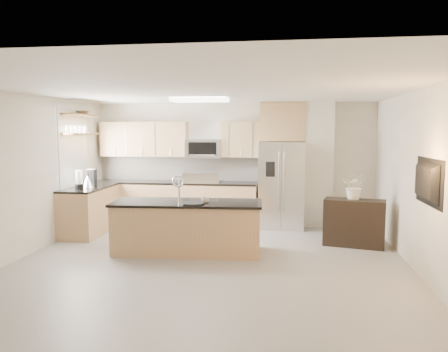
# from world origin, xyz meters

# --- Properties ---
(floor) EXTENTS (6.50, 6.50, 0.00)m
(floor) POSITION_xyz_m (0.00, 0.00, 0.00)
(floor) COLOR #97968F
(floor) RESTS_ON ground
(ceiling) EXTENTS (6.00, 6.50, 0.02)m
(ceiling) POSITION_xyz_m (0.00, 0.00, 2.60)
(ceiling) COLOR white
(ceiling) RESTS_ON wall_back
(wall_back) EXTENTS (6.00, 0.02, 2.60)m
(wall_back) POSITION_xyz_m (0.00, 3.25, 1.30)
(wall_back) COLOR silver
(wall_back) RESTS_ON floor
(wall_front) EXTENTS (6.00, 0.02, 2.60)m
(wall_front) POSITION_xyz_m (0.00, -3.25, 1.30)
(wall_front) COLOR silver
(wall_front) RESTS_ON floor
(wall_left) EXTENTS (0.02, 6.50, 2.60)m
(wall_left) POSITION_xyz_m (-3.00, 0.00, 1.30)
(wall_left) COLOR silver
(wall_left) RESTS_ON floor
(wall_right) EXTENTS (0.02, 6.50, 2.60)m
(wall_right) POSITION_xyz_m (3.00, 0.00, 1.30)
(wall_right) COLOR silver
(wall_right) RESTS_ON floor
(back_counter) EXTENTS (3.55, 0.66, 1.44)m
(back_counter) POSITION_xyz_m (-1.23, 2.93, 0.47)
(back_counter) COLOR tan
(back_counter) RESTS_ON floor
(left_counter) EXTENTS (0.66, 1.50, 0.92)m
(left_counter) POSITION_xyz_m (-2.67, 1.85, 0.46)
(left_counter) COLOR tan
(left_counter) RESTS_ON floor
(range) EXTENTS (0.76, 0.64, 1.14)m
(range) POSITION_xyz_m (-0.60, 2.92, 0.47)
(range) COLOR black
(range) RESTS_ON floor
(upper_cabinets) EXTENTS (3.50, 0.33, 0.75)m
(upper_cabinets) POSITION_xyz_m (-1.30, 3.09, 1.83)
(upper_cabinets) COLOR tan
(upper_cabinets) RESTS_ON wall_back
(microwave) EXTENTS (0.76, 0.40, 0.40)m
(microwave) POSITION_xyz_m (-0.60, 3.04, 1.63)
(microwave) COLOR silver
(microwave) RESTS_ON upper_cabinets
(refrigerator) EXTENTS (0.92, 0.78, 1.78)m
(refrigerator) POSITION_xyz_m (1.06, 2.87, 0.89)
(refrigerator) COLOR silver
(refrigerator) RESTS_ON floor
(partition_column) EXTENTS (0.60, 0.30, 2.60)m
(partition_column) POSITION_xyz_m (1.82, 3.10, 1.30)
(partition_column) COLOR silver
(partition_column) RESTS_ON floor
(window) EXTENTS (0.04, 1.15, 1.65)m
(window) POSITION_xyz_m (-2.98, 1.85, 1.65)
(window) COLOR white
(window) RESTS_ON wall_left
(shelf_lower) EXTENTS (0.30, 1.20, 0.04)m
(shelf_lower) POSITION_xyz_m (-2.85, 1.95, 1.95)
(shelf_lower) COLOR brown
(shelf_lower) RESTS_ON wall_left
(shelf_upper) EXTENTS (0.30, 1.20, 0.04)m
(shelf_upper) POSITION_xyz_m (-2.85, 1.95, 2.32)
(shelf_upper) COLOR brown
(shelf_upper) RESTS_ON wall_left
(ceiling_fixture) EXTENTS (1.00, 0.50, 0.06)m
(ceiling_fixture) POSITION_xyz_m (-0.40, 1.60, 2.56)
(ceiling_fixture) COLOR white
(ceiling_fixture) RESTS_ON ceiling
(island) EXTENTS (2.50, 1.03, 1.27)m
(island) POSITION_xyz_m (-0.46, 0.77, 0.43)
(island) COLOR tan
(island) RESTS_ON floor
(credenza) EXTENTS (1.09, 0.65, 0.82)m
(credenza) POSITION_xyz_m (2.34, 1.56, 0.41)
(credenza) COLOR black
(credenza) RESTS_ON floor
(cup) EXTENTS (0.13, 0.13, 0.10)m
(cup) POSITION_xyz_m (-0.15, 0.71, 0.90)
(cup) COLOR silver
(cup) RESTS_ON island
(platter) EXTENTS (0.38, 0.38, 0.02)m
(platter) POSITION_xyz_m (-0.33, 0.57, 0.86)
(platter) COLOR black
(platter) RESTS_ON island
(blender) EXTENTS (0.15, 0.15, 0.36)m
(blender) POSITION_xyz_m (-2.67, 1.45, 1.07)
(blender) COLOR black
(blender) RESTS_ON left_counter
(kettle) EXTENTS (0.22, 0.22, 0.28)m
(kettle) POSITION_xyz_m (-2.62, 1.71, 1.04)
(kettle) COLOR silver
(kettle) RESTS_ON left_counter
(coffee_maker) EXTENTS (0.20, 0.24, 0.33)m
(coffee_maker) POSITION_xyz_m (-2.69, 2.01, 1.08)
(coffee_maker) COLOR black
(coffee_maker) RESTS_ON left_counter
(bowl) EXTENTS (0.45, 0.45, 0.08)m
(bowl) POSITION_xyz_m (-2.85, 2.06, 2.38)
(bowl) COLOR silver
(bowl) RESTS_ON shelf_upper
(flower_vase) EXTENTS (0.78, 0.73, 0.69)m
(flower_vase) POSITION_xyz_m (2.34, 1.60, 1.17)
(flower_vase) COLOR white
(flower_vase) RESTS_ON credenza
(television) EXTENTS (0.14, 1.08, 0.62)m
(television) POSITION_xyz_m (2.91, -0.20, 1.35)
(television) COLOR black
(television) RESTS_ON wall_right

